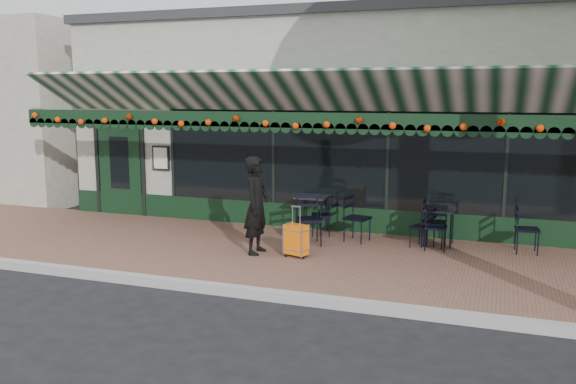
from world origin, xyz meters
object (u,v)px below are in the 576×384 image
(chair_b_right, at_px, (357,219))
(chair_b_front, at_px, (309,220))
(cafe_table_a, at_px, (439,212))
(cafe_table_b, at_px, (312,199))
(chair_b_left, at_px, (321,216))
(suitcase, at_px, (296,240))
(chair_a_front, at_px, (436,228))
(woman, at_px, (257,205))
(chair_a_left, at_px, (422,227))
(chair_a_right, at_px, (434,223))
(chair_a_extra, at_px, (527,230))

(chair_b_right, relative_size, chair_b_front, 0.94)
(cafe_table_a, bearing_deg, cafe_table_b, 175.24)
(chair_b_left, relative_size, chair_b_front, 0.85)
(suitcase, bearing_deg, chair_b_front, 111.47)
(suitcase, bearing_deg, chair_a_front, 48.62)
(suitcase, bearing_deg, woman, -162.84)
(woman, xyz_separation_m, chair_b_right, (1.46, 1.43, -0.42))
(cafe_table_b, height_order, chair_a_left, cafe_table_b)
(chair_a_right, relative_size, chair_b_right, 0.99)
(cafe_table_a, xyz_separation_m, cafe_table_b, (-2.52, 0.21, 0.06))
(chair_a_front, height_order, chair_b_left, chair_a_front)
(chair_b_right, bearing_deg, chair_a_extra, -72.81)
(cafe_table_b, relative_size, chair_b_left, 0.95)
(cafe_table_a, height_order, cafe_table_b, cafe_table_b)
(woman, xyz_separation_m, suitcase, (0.73, -0.01, -0.56))
(chair_a_right, distance_m, chair_b_left, 2.20)
(cafe_table_b, distance_m, chair_a_extra, 4.05)
(cafe_table_a, bearing_deg, chair_a_extra, -1.71)
(cafe_table_a, xyz_separation_m, chair_a_front, (-0.02, -0.35, -0.22))
(chair_b_left, bearing_deg, chair_a_extra, 72.35)
(suitcase, height_order, cafe_table_b, suitcase)
(cafe_table_a, height_order, chair_a_front, chair_a_front)
(chair_a_extra, height_order, chair_b_front, chair_b_front)
(cafe_table_a, height_order, chair_a_left, chair_a_left)
(chair_a_left, relative_size, chair_b_right, 0.86)
(woman, distance_m, chair_b_left, 1.87)
(chair_a_left, bearing_deg, chair_b_left, -74.54)
(woman, relative_size, cafe_table_b, 2.27)
(chair_a_extra, bearing_deg, chair_a_right, 88.25)
(suitcase, distance_m, chair_a_left, 2.39)
(suitcase, distance_m, chair_a_front, 2.56)
(woman, relative_size, chair_b_right, 1.95)
(chair_a_right, xyz_separation_m, chair_b_front, (-2.20, -0.63, 0.03))
(chair_a_extra, xyz_separation_m, chair_b_front, (-3.80, -0.71, 0.05))
(woman, bearing_deg, chair_a_front, -66.61)
(cafe_table_b, distance_m, chair_a_front, 2.58)
(woman, distance_m, chair_a_left, 3.06)
(cafe_table_a, xyz_separation_m, chair_b_front, (-2.28, -0.75, -0.15))
(chair_a_extra, bearing_deg, suitcase, 108.63)
(chair_a_left, relative_size, chair_b_left, 0.95)
(cafe_table_a, distance_m, chair_b_left, 2.29)
(chair_a_left, bearing_deg, cafe_table_b, -77.82)
(chair_a_right, distance_m, chair_a_extra, 1.61)
(woman, height_order, cafe_table_a, woman)
(chair_a_extra, xyz_separation_m, chair_b_left, (-3.80, 0.08, -0.02))
(woman, xyz_separation_m, chair_a_left, (2.70, 1.36, -0.48))
(woman, height_order, chair_b_front, woman)
(chair_b_left, bearing_deg, chair_a_left, 64.35)
(suitcase, distance_m, chair_b_front, 0.92)
(woman, bearing_deg, chair_b_front, -37.59)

